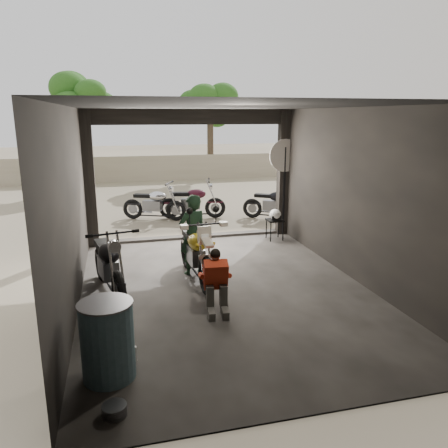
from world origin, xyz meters
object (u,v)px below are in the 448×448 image
outside_bike_c (274,201)px  sign_post (285,171)px  main_bike (196,249)px  rider (193,235)px  oil_drum (108,342)px  stool (275,222)px  helmet (275,214)px  mechanic (217,284)px  outside_bike_b (192,199)px  left_bike (108,260)px  outside_bike_a (154,201)px

outside_bike_c → sign_post: size_ratio=0.67×
main_bike → rider: size_ratio=1.19×
sign_post → oil_drum: bearing=-140.4°
rider → outside_bike_c: bearing=-147.1°
stool → helmet: size_ratio=1.78×
main_bike → rider: (0.01, 0.36, 0.16)m
mechanic → helmet: 4.34m
main_bike → outside_bike_b: main_bike is taller
stool → helmet: bearing=-107.7°
stool → sign_post: size_ratio=0.22×
main_bike → oil_drum: 3.29m
left_bike → oil_drum: bearing=-101.8°
rider → sign_post: 3.73m
rider → oil_drum: 3.63m
sign_post → stool: bearing=-144.5°
left_bike → outside_bike_c: size_ratio=1.12×
rider → outside_bike_a: bearing=-105.0°
left_bike → stool: size_ratio=3.49×
rider → sign_post: bearing=-159.1°
left_bike → oil_drum: (0.00, -2.59, -0.15)m
left_bike → oil_drum: 2.60m
main_bike → sign_post: sign_post is taller
outside_bike_b → mechanic: (-0.78, -6.60, -0.10)m
outside_bike_a → mechanic: 6.67m
outside_bike_b → stool: outside_bike_b is taller
rider → mechanic: bearing=72.7°
outside_bike_b → mechanic: bearing=-175.2°
main_bike → sign_post: bearing=39.6°
sign_post → mechanic: bearing=-135.7°
main_bike → helmet: (2.40, 2.20, 0.04)m
outside_bike_a → oil_drum: size_ratio=1.76×
main_bike → stool: 3.31m
oil_drum → stool: bearing=52.1°
outside_bike_c → mechanic: size_ratio=1.70×
helmet → outside_bike_a: bearing=145.2°
main_bike → left_bike: 1.61m
outside_bike_c → oil_drum: (-4.76, -7.24, -0.08)m
main_bike → outside_bike_c: bearing=49.9°
outside_bike_c → stool: outside_bike_c is taller
outside_bike_a → helmet: outside_bike_a is taller
main_bike → outside_bike_b: (0.84, 5.14, -0.04)m
mechanic → oil_drum: (-1.64, -1.42, -0.01)m
main_bike → stool: (2.41, 2.25, -0.17)m
outside_bike_a → stool: (2.73, -2.95, -0.11)m
outside_bike_a → outside_bike_b: bearing=-69.3°
mechanic → helmet: (2.34, 3.66, 0.18)m
oil_drum → rider: bearing=63.8°
outside_bike_a → sign_post: bearing=-105.4°
outside_bike_a → helmet: (2.71, -3.00, 0.10)m
outside_bike_a → outside_bike_b: 1.15m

